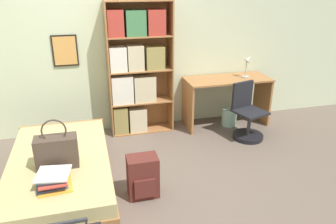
% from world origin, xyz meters
% --- Properties ---
extents(ground_plane, '(14.00, 14.00, 0.00)m').
position_xyz_m(ground_plane, '(0.00, 0.00, 0.00)').
color(ground_plane, '#66564C').
extents(wall_back, '(10.00, 0.09, 2.60)m').
position_xyz_m(wall_back, '(-0.00, 1.58, 1.30)').
color(wall_back, beige).
rests_on(wall_back, ground_plane).
extents(bed, '(1.02, 1.83, 0.44)m').
position_xyz_m(bed, '(-0.64, 0.02, 0.22)').
color(bed, '#A36B3D').
rests_on(bed, ground_plane).
extents(handbag, '(0.39, 0.19, 0.50)m').
position_xyz_m(handbag, '(-0.63, -0.16, 0.60)').
color(handbag, '#47382D').
rests_on(handbag, bed).
extents(book_stack_on_bed, '(0.33, 0.37, 0.11)m').
position_xyz_m(book_stack_on_bed, '(-0.66, -0.48, 0.49)').
color(book_stack_on_bed, gold).
rests_on(book_stack_on_bed, bed).
extents(bookcase, '(0.91, 0.32, 1.89)m').
position_xyz_m(bookcase, '(0.39, 1.36, 0.95)').
color(bookcase, '#A36B3D').
rests_on(bookcase, ground_plane).
extents(desk, '(1.28, 0.55, 0.75)m').
position_xyz_m(desk, '(1.77, 1.26, 0.53)').
color(desk, '#A36B3D').
rests_on(desk, ground_plane).
extents(desk_lamp, '(0.17, 0.12, 0.36)m').
position_xyz_m(desk_lamp, '(2.08, 1.25, 0.98)').
color(desk_lamp, '#ADA89E').
rests_on(desk_lamp, desk).
extents(desk_chair, '(0.49, 0.49, 0.80)m').
position_xyz_m(desk_chair, '(1.88, 0.75, 0.26)').
color(desk_chair, black).
rests_on(desk_chair, ground_plane).
extents(backpack, '(0.32, 0.25, 0.46)m').
position_xyz_m(backpack, '(0.18, -0.24, 0.23)').
color(backpack, '#56231E').
rests_on(backpack, ground_plane).
extents(waste_bin, '(0.23, 0.23, 0.28)m').
position_xyz_m(waste_bin, '(1.82, 1.20, 0.14)').
color(waste_bin, '#99C1B2').
rests_on(waste_bin, ground_plane).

